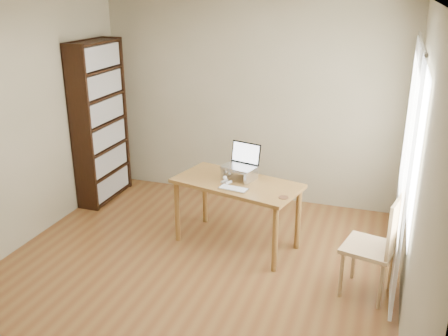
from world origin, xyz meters
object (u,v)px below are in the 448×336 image
Objects in this scene: keyboard at (233,189)px; laptop at (241,161)px; desk at (237,191)px; chair at (379,242)px; cat at (238,173)px; bookshelf at (100,123)px.

laptop is at bearing 102.82° from keyboard.
desk is 1.60m from chair.
chair is at bearing -9.73° from laptop.
laptop reaches higher than keyboard.
laptop reaches higher than chair.
laptop is (-0.00, 0.14, 0.30)m from desk.
laptop is at bearing 74.24° from cat.
bookshelf is at bearing -170.40° from cat.
bookshelf is at bearing 164.68° from keyboard.
laptop reaches higher than desk.
keyboard is 0.34m from cat.
laptop reaches higher than cat.
desk is 0.20m from cat.
desk is 4.58× the size of keyboard.
bookshelf reaches higher than chair.
desk is 1.45× the size of chair.
laptop is (2.09, -0.55, -0.11)m from bookshelf.
cat is at bearing -15.72° from bookshelf.
desk is 0.25m from keyboard.
bookshelf reaches higher than desk.
keyboard is (0.03, -0.36, -0.18)m from laptop.
chair is at bearing -3.12° from keyboard.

